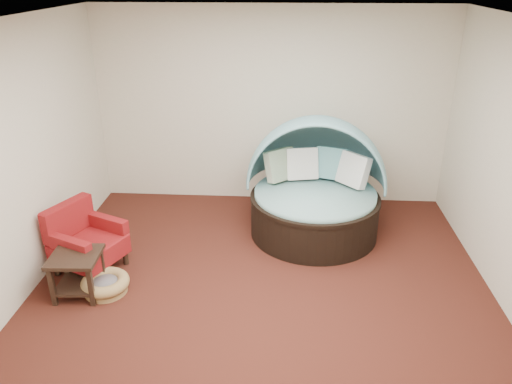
# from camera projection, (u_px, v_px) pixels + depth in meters

# --- Properties ---
(floor) EXTENTS (5.00, 5.00, 0.00)m
(floor) POSITION_uv_depth(u_px,v_px,m) (261.00, 294.00, 5.39)
(floor) COLOR #441A13
(floor) RESTS_ON ground
(wall_back) EXTENTS (5.00, 0.00, 5.00)m
(wall_back) POSITION_uv_depth(u_px,v_px,m) (271.00, 108.00, 7.09)
(wall_back) COLOR beige
(wall_back) RESTS_ON floor
(wall_front) EXTENTS (5.00, 0.00, 5.00)m
(wall_front) POSITION_uv_depth(u_px,v_px,m) (236.00, 359.00, 2.54)
(wall_front) COLOR beige
(wall_front) RESTS_ON floor
(wall_left) EXTENTS (0.00, 5.00, 5.00)m
(wall_left) POSITION_uv_depth(u_px,v_px,m) (12.00, 168.00, 4.96)
(wall_left) COLOR beige
(wall_left) RESTS_ON floor
(ceiling) EXTENTS (5.00, 5.00, 0.00)m
(ceiling) POSITION_uv_depth(u_px,v_px,m) (263.00, 22.00, 4.24)
(ceiling) COLOR white
(ceiling) RESTS_ON wall_back
(canopy_daybed) EXTENTS (1.86, 1.76, 1.53)m
(canopy_daybed) POSITION_uv_depth(u_px,v_px,m) (316.00, 181.00, 6.43)
(canopy_daybed) COLOR black
(canopy_daybed) RESTS_ON floor
(pet_basket) EXTENTS (0.64, 0.64, 0.18)m
(pet_basket) POSITION_uv_depth(u_px,v_px,m) (105.00, 284.00, 5.39)
(pet_basket) COLOR #9A7846
(pet_basket) RESTS_ON floor
(red_armchair) EXTENTS (0.90, 0.90, 0.80)m
(red_armchair) POSITION_uv_depth(u_px,v_px,m) (85.00, 241.00, 5.71)
(red_armchair) COLOR black
(red_armchair) RESTS_ON floor
(side_table) EXTENTS (0.53, 0.53, 0.48)m
(side_table) POSITION_uv_depth(u_px,v_px,m) (77.00, 269.00, 5.27)
(side_table) COLOR black
(side_table) RESTS_ON floor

